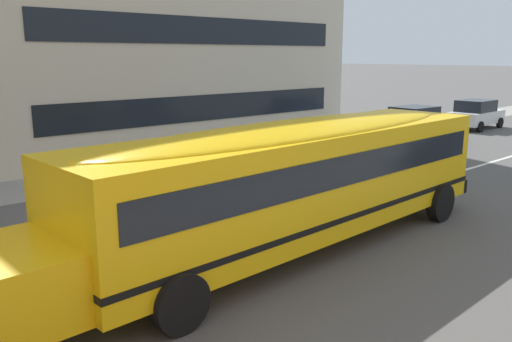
# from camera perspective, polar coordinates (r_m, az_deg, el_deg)

# --- Properties ---
(ground_plane) EXTENTS (400.00, 400.00, 0.00)m
(ground_plane) POSITION_cam_1_polar(r_m,az_deg,el_deg) (11.40, -8.52, -8.99)
(ground_plane) COLOR #54514F
(sidewalk_far) EXTENTS (120.00, 3.00, 0.01)m
(sidewalk_far) POSITION_cam_1_polar(r_m,az_deg,el_deg) (18.25, -22.46, -1.62)
(sidewalk_far) COLOR gray
(sidewalk_far) RESTS_ON ground_plane
(lane_centreline) EXTENTS (110.00, 0.16, 0.01)m
(lane_centreline) POSITION_cam_1_polar(r_m,az_deg,el_deg) (11.40, -8.52, -8.98)
(lane_centreline) COLOR silver
(lane_centreline) RESTS_ON ground_plane
(school_bus) EXTENTS (12.44, 2.96, 2.77)m
(school_bus) POSITION_cam_1_polar(r_m,az_deg,el_deg) (11.13, 3.94, -0.54)
(school_bus) COLOR yellow
(school_bus) RESTS_ON ground_plane
(parked_car_dark_blue_mid_block) EXTENTS (3.99, 2.06, 1.64)m
(parked_car_dark_blue_mid_block) POSITION_cam_1_polar(r_m,az_deg,el_deg) (27.58, 16.76, 5.04)
(parked_car_dark_blue_mid_block) COLOR navy
(parked_car_dark_blue_mid_block) RESTS_ON ground_plane
(parked_car_white_past_driveway) EXTENTS (3.94, 1.96, 1.64)m
(parked_car_white_past_driveway) POSITION_cam_1_polar(r_m,az_deg,el_deg) (32.75, 22.61, 5.70)
(parked_car_white_past_driveway) COLOR silver
(parked_car_white_past_driveway) RESTS_ON ground_plane
(apartment_block_far_centre) EXTENTS (17.84, 12.34, 13.30)m
(apartment_block_far_centre) POSITION_cam_1_polar(r_m,az_deg,el_deg) (28.21, -13.18, 17.22)
(apartment_block_far_centre) COLOR beige
(apartment_block_far_centre) RESTS_ON ground_plane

